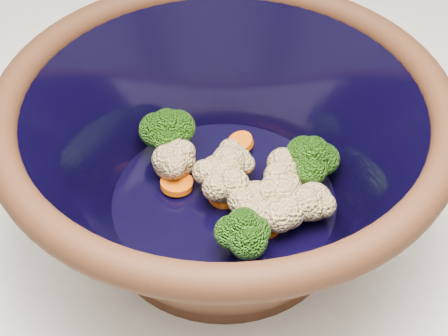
{
  "coord_description": "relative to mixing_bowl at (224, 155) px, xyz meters",
  "views": [
    {
      "loc": [
        0.03,
        -0.28,
        1.34
      ],
      "look_at": [
        0.08,
        0.08,
        0.97
      ],
      "focal_mm": 50.0,
      "sensor_mm": 36.0,
      "label": 1
    }
  ],
  "objects": [
    {
      "name": "mixing_bowl",
      "position": [
        0.0,
        0.0,
        0.0
      ],
      "size": [
        0.41,
        0.41,
        0.15
      ],
      "rotation": [
        0.0,
        0.0,
        -0.26
      ],
      "color": "black",
      "rests_on": "counter"
    },
    {
      "name": "vegetable_pile",
      "position": [
        0.02,
        0.0,
        -0.03
      ],
      "size": [
        0.16,
        0.17,
        0.05
      ],
      "color": "#608442",
      "rests_on": "mixing_bowl"
    }
  ]
}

